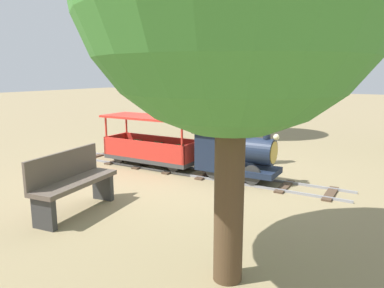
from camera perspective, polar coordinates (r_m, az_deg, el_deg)
ground_plane at (r=6.89m, az=-0.66°, el=-4.42°), size 60.00×60.00×0.00m
track at (r=6.85m, az=-0.18°, el=-4.36°), size 0.72×5.70×0.04m
locomotive at (r=6.36m, az=6.51°, el=-1.32°), size 0.68×1.45×0.99m
passenger_car at (r=7.24m, az=-6.33°, el=-0.27°), size 0.78×2.00×0.97m
conductor_person at (r=7.29m, az=7.32°, el=4.01°), size 0.30×0.30×1.62m
park_bench at (r=5.10m, az=-18.20°, el=-5.72°), size 1.34×0.56×0.82m
oak_tree_near at (r=10.58m, az=2.78°, el=17.50°), size 2.48×2.48×4.30m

